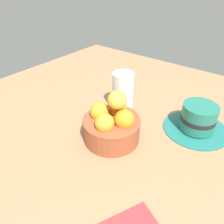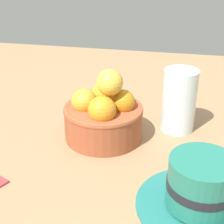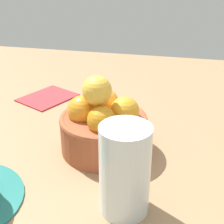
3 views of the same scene
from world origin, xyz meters
TOP-DOWN VIEW (x-y plane):
  - ground_plane at (0.00, 0.00)cm, footprint 112.96×110.13cm
  - terracotta_bowl at (-0.05, 0.04)cm, footprint 13.91×13.91cm
  - coffee_cup at (-16.46, 15.23)cm, footprint 16.68×16.68cm
  - water_glass at (-12.75, -5.86)cm, footprint 6.16×6.16cm

SIDE VIEW (x-z plane):
  - ground_plane at x=0.00cm, z-range -4.16..0.00cm
  - coffee_cup at x=-16.46cm, z-range -0.51..6.90cm
  - terracotta_bowl at x=-0.05cm, z-range -2.04..11.01cm
  - water_glass at x=-12.75cm, z-range 0.00..11.57cm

